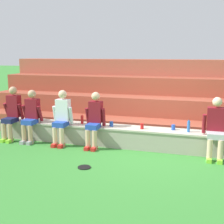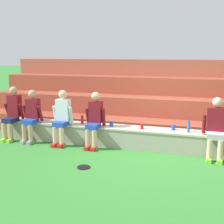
# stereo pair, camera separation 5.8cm
# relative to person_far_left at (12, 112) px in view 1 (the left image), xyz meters

# --- Properties ---
(ground_plane) EXTENTS (80.00, 80.00, 0.00)m
(ground_plane) POSITION_rel_person_far_left_xyz_m (3.71, -0.00, -0.71)
(ground_plane) COLOR #388433
(stone_seating_wall) EXTENTS (8.22, 0.53, 0.47)m
(stone_seating_wall) POSITION_rel_person_far_left_xyz_m (3.71, 0.25, -0.45)
(stone_seating_wall) COLOR #A8A08E
(stone_seating_wall) RESTS_ON ground
(brick_bleachers) EXTENTS (10.47, 2.82, 2.00)m
(brick_bleachers) POSITION_rel_person_far_left_xyz_m (3.71, 2.38, 0.04)
(brick_bleachers) COLOR #9A432E
(brick_bleachers) RESTS_ON ground
(person_far_left) EXTENTS (0.50, 0.60, 1.36)m
(person_far_left) POSITION_rel_person_far_left_xyz_m (0.00, 0.00, 0.00)
(person_far_left) COLOR tan
(person_far_left) RESTS_ON ground
(person_left_of_center) EXTENTS (0.51, 0.56, 1.29)m
(person_left_of_center) POSITION_rel_person_far_left_xyz_m (0.57, -0.02, -0.03)
(person_left_of_center) COLOR tan
(person_left_of_center) RESTS_ON ground
(person_center) EXTENTS (0.51, 0.55, 1.32)m
(person_center) POSITION_rel_person_far_left_xyz_m (1.42, -0.03, -0.01)
(person_center) COLOR beige
(person_center) RESTS_ON ground
(person_right_of_center) EXTENTS (0.48, 0.58, 1.30)m
(person_right_of_center) POSITION_rel_person_far_left_xyz_m (2.24, -0.00, -0.03)
(person_right_of_center) COLOR #DBAD89
(person_right_of_center) RESTS_ON ground
(person_far_right) EXTENTS (0.56, 0.60, 1.29)m
(person_far_right) POSITION_rel_person_far_left_xyz_m (4.94, 0.00, -0.02)
(person_far_right) COLOR beige
(person_far_right) RESTS_ON ground
(water_bottle_center_gap) EXTENTS (0.07, 0.07, 0.22)m
(water_bottle_center_gap) POSITION_rel_person_far_left_xyz_m (1.82, 0.27, -0.13)
(water_bottle_center_gap) COLOR red
(water_bottle_center_gap) RESTS_ON stone_seating_wall
(water_bottle_mid_right) EXTENTS (0.06, 0.06, 0.27)m
(water_bottle_mid_right) POSITION_rel_person_far_left_xyz_m (4.38, 0.22, -0.11)
(water_bottle_mid_right) COLOR blue
(water_bottle_mid_right) RESTS_ON stone_seating_wall
(plastic_cup_left_end) EXTENTS (0.09, 0.09, 0.12)m
(plastic_cup_left_end) POSITION_rel_person_far_left_xyz_m (4.04, 0.30, -0.17)
(plastic_cup_left_end) COLOR blue
(plastic_cup_left_end) RESTS_ON stone_seating_wall
(plastic_cup_middle) EXTENTS (0.08, 0.08, 0.13)m
(plastic_cup_middle) POSITION_rel_person_far_left_xyz_m (3.34, 0.19, -0.17)
(plastic_cup_middle) COLOR red
(plastic_cup_middle) RESTS_ON stone_seating_wall
(plastic_cup_right_end) EXTENTS (0.09, 0.09, 0.12)m
(plastic_cup_right_end) POSITION_rel_person_far_left_xyz_m (2.59, 0.22, -0.17)
(plastic_cup_right_end) COLOR blue
(plastic_cup_right_end) RESTS_ON stone_seating_wall
(frisbee) EXTENTS (0.25, 0.25, 0.02)m
(frisbee) POSITION_rel_person_far_left_xyz_m (2.51, -1.33, -0.70)
(frisbee) COLOR black
(frisbee) RESTS_ON ground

